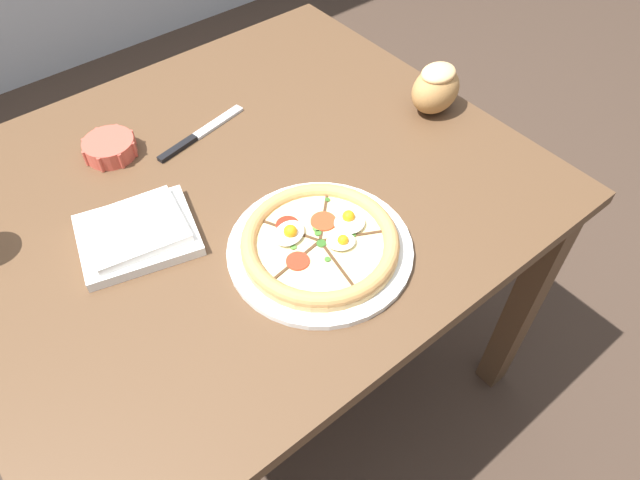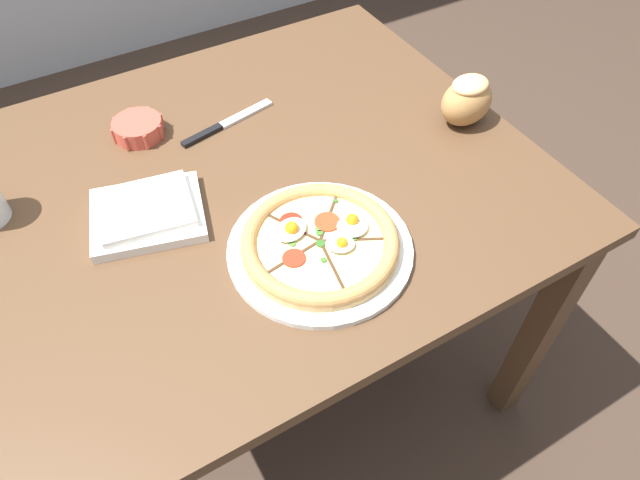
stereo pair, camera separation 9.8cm
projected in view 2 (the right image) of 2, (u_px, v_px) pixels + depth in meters
The scene contains 7 objects.
ground_plane at pixel (276, 362), 1.70m from camera, with size 12.00×12.00×0.00m, color #3D2D23.
dining_table at pixel (258, 213), 1.21m from camera, with size 1.10×0.96×0.76m.
pizza at pixel (320, 244), 0.99m from camera, with size 0.33×0.33×0.05m.
ramekin_bowl at pixel (138, 128), 1.19m from camera, with size 0.11×0.11×0.04m.
napkin_folded at pixel (147, 213), 1.04m from camera, with size 0.24×0.22×0.04m.
bread_piece_near at pixel (467, 100), 1.20m from camera, with size 0.13×0.10×0.11m.
knife_main at pixel (227, 123), 1.23m from camera, with size 0.23×0.06×0.01m.
Camera 2 is at (-0.30, -0.79, 1.53)m, focal length 32.00 mm.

